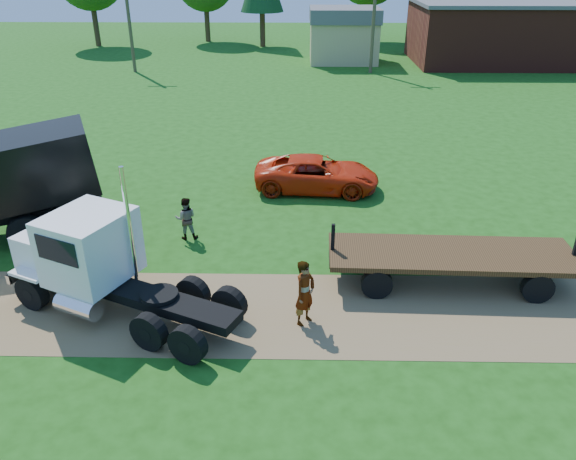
{
  "coord_description": "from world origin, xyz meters",
  "views": [
    {
      "loc": [
        -0.06,
        -13.48,
        9.51
      ],
      "look_at": [
        -0.35,
        2.15,
        1.6
      ],
      "focal_mm": 35.0,
      "sensor_mm": 36.0,
      "label": 1
    }
  ],
  "objects_px": {
    "white_semi_tractor": "(94,261)",
    "orange_pickup": "(317,174)",
    "flatbed_trailer": "(451,259)",
    "spectator_a": "(305,293)"
  },
  "relations": [
    {
      "from": "orange_pickup",
      "to": "spectator_a",
      "type": "xyz_separation_m",
      "value": [
        -0.6,
        -9.74,
        0.24
      ]
    },
    {
      "from": "orange_pickup",
      "to": "spectator_a",
      "type": "distance_m",
      "value": 9.76
    },
    {
      "from": "white_semi_tractor",
      "to": "orange_pickup",
      "type": "distance_m",
      "value": 11.18
    },
    {
      "from": "orange_pickup",
      "to": "flatbed_trailer",
      "type": "bearing_deg",
      "value": -148.01
    },
    {
      "from": "flatbed_trailer",
      "to": "orange_pickup",
      "type": "bearing_deg",
      "value": 119.64
    },
    {
      "from": "orange_pickup",
      "to": "spectator_a",
      "type": "bearing_deg",
      "value": -179.46
    },
    {
      "from": "orange_pickup",
      "to": "spectator_a",
      "type": "relative_size",
      "value": 2.72
    },
    {
      "from": "orange_pickup",
      "to": "flatbed_trailer",
      "type": "xyz_separation_m",
      "value": [
        3.97,
        -7.5,
        0.09
      ]
    },
    {
      "from": "white_semi_tractor",
      "to": "flatbed_trailer",
      "type": "relative_size",
      "value": 0.94
    },
    {
      "from": "white_semi_tractor",
      "to": "flatbed_trailer",
      "type": "distance_m",
      "value": 10.73
    }
  ]
}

